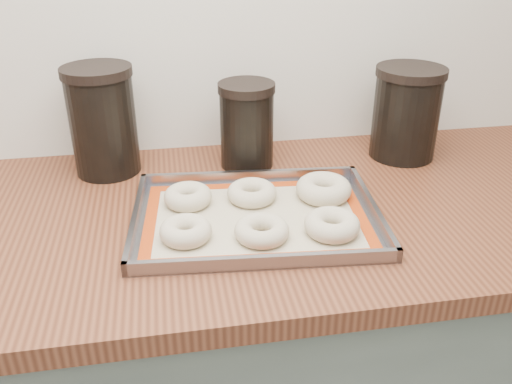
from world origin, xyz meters
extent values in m
cube|color=slate|center=(0.00, 1.68, 0.43)|extent=(3.00, 0.65, 0.86)
cube|color=brown|center=(0.00, 1.68, 0.88)|extent=(3.06, 0.68, 0.04)
cube|color=gray|center=(-0.14, 1.62, 0.90)|extent=(0.49, 0.37, 0.00)
cube|color=gray|center=(-0.12, 1.78, 0.91)|extent=(0.46, 0.05, 0.02)
cube|color=gray|center=(-0.15, 1.46, 0.91)|extent=(0.46, 0.05, 0.02)
cube|color=gray|center=(-0.36, 1.64, 0.91)|extent=(0.04, 0.33, 0.02)
cube|color=gray|center=(0.09, 1.60, 0.91)|extent=(0.04, 0.33, 0.02)
cube|color=#C6B793|center=(-0.14, 1.62, 0.90)|extent=(0.44, 0.32, 0.00)
cube|color=#AC350B|center=(-0.12, 1.75, 0.91)|extent=(0.42, 0.06, 0.00)
cube|color=#AC350B|center=(-0.15, 1.49, 0.91)|extent=(0.42, 0.06, 0.00)
cube|color=#AC350B|center=(-0.33, 1.64, 0.91)|extent=(0.04, 0.25, 0.00)
cube|color=#AC350B|center=(0.06, 1.60, 0.91)|extent=(0.04, 0.25, 0.00)
torus|color=beige|center=(-0.27, 1.57, 0.92)|extent=(0.09, 0.09, 0.03)
torus|color=beige|center=(-0.14, 1.55, 0.92)|extent=(0.12, 0.12, 0.03)
torus|color=beige|center=(-0.01, 1.54, 0.92)|extent=(0.12, 0.12, 0.04)
torus|color=beige|center=(-0.26, 1.70, 0.92)|extent=(0.10, 0.10, 0.04)
torus|color=beige|center=(-0.13, 1.69, 0.92)|extent=(0.12, 0.12, 0.03)
torus|color=beige|center=(0.01, 1.68, 0.92)|extent=(0.13, 0.13, 0.04)
cylinder|color=black|center=(-0.42, 1.89, 1.01)|extent=(0.14, 0.14, 0.22)
cylinder|color=black|center=(-0.42, 1.89, 1.13)|extent=(0.15, 0.15, 0.02)
cylinder|color=black|center=(-0.11, 1.87, 0.99)|extent=(0.12, 0.12, 0.17)
cylinder|color=black|center=(-0.11, 1.87, 1.08)|extent=(0.13, 0.13, 0.02)
cylinder|color=black|center=(0.26, 1.86, 1.00)|extent=(0.15, 0.15, 0.19)
cylinder|color=black|center=(0.26, 1.86, 1.10)|extent=(0.16, 0.16, 0.02)
camera|label=1|loc=(-0.29, 0.75, 1.43)|focal=38.00mm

